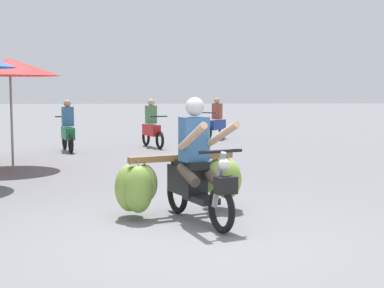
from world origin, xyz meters
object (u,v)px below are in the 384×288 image
object	(u,v)px
motorbike_main_loaded	(185,178)
market_umbrella_near_shop	(10,67)
motorbike_distant_ahead_right	(216,123)
motorbike_distant_far_ahead	(68,131)
motorbike_distant_ahead_left	(152,128)

from	to	relation	value
motorbike_main_loaded	market_umbrella_near_shop	xyz separation A→B (m)	(-3.39, 4.87, 1.63)
motorbike_distant_ahead_right	motorbike_distant_far_ahead	distance (m)	5.50
market_umbrella_near_shop	motorbike_main_loaded	bearing A→B (deg)	-55.17
market_umbrella_near_shop	motorbike_distant_ahead_right	bearing A→B (deg)	51.88
motorbike_distant_ahead_left	motorbike_distant_ahead_right	distance (m)	3.15
motorbike_main_loaded	motorbike_distant_far_ahead	xyz separation A→B (m)	(-2.68, 8.08, 0.05)
motorbike_distant_ahead_left	motorbike_distant_far_ahead	distance (m)	2.47
motorbike_distant_ahead_left	motorbike_distant_far_ahead	world-z (taller)	same
motorbike_distant_far_ahead	motorbike_main_loaded	bearing A→B (deg)	-71.61
motorbike_distant_ahead_left	motorbike_distant_far_ahead	bearing A→B (deg)	-156.12
motorbike_distant_ahead_left	market_umbrella_near_shop	world-z (taller)	market_umbrella_near_shop
motorbike_distant_ahead_left	motorbike_distant_ahead_right	xyz separation A→B (m)	(2.15, 2.30, 0.00)
motorbike_distant_ahead_right	market_umbrella_near_shop	size ratio (longest dim) A/B	0.60
motorbike_distant_ahead_left	motorbike_distant_ahead_right	world-z (taller)	same
motorbike_main_loaded	motorbike_distant_ahead_right	size ratio (longest dim) A/B	1.38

